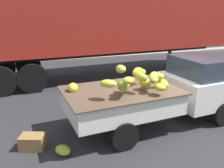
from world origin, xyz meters
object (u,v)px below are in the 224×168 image
semi_trailer (109,19)px  produce_crate (33,142)px  pickup_truck (184,87)px  fallen_banana_bunch_near_tailgate (63,150)px

semi_trailer → produce_crate: semi_trailer is taller
pickup_truck → semi_trailer: semi_trailer is taller
fallen_banana_bunch_near_tailgate → produce_crate: 0.75m
pickup_truck → fallen_banana_bunch_near_tailgate: bearing=-172.6°
semi_trailer → fallen_banana_bunch_near_tailgate: size_ratio=31.68×
semi_trailer → produce_crate: (-3.65, -5.24, -2.39)m
pickup_truck → fallen_banana_bunch_near_tailgate: size_ratio=13.06×
semi_trailer → produce_crate: size_ratio=23.26×
pickup_truck → semi_trailer: size_ratio=0.41×
produce_crate → pickup_truck: bearing=2.9°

